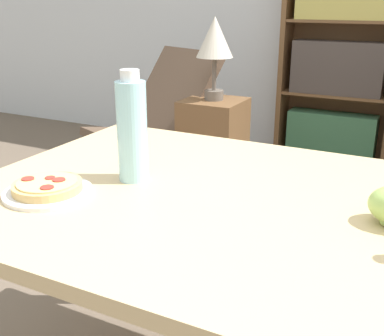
{
  "coord_description": "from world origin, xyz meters",
  "views": [
    {
      "loc": [
        0.61,
        -1.07,
        1.19
      ],
      "look_at": [
        0.1,
        -0.09,
        0.8
      ],
      "focal_mm": 45.0,
      "sensor_mm": 36.0,
      "label": 1
    }
  ],
  "objects": [
    {
      "name": "bookshelf",
      "position": [
        -0.03,
        2.47,
        0.74
      ],
      "size": [
        0.81,
        0.25,
        1.57
      ],
      "color": "brown",
      "rests_on": "ground_plane"
    },
    {
      "name": "drink_bottle",
      "position": [
        -0.07,
        -0.08,
        0.87
      ],
      "size": [
        0.08,
        0.08,
        0.29
      ],
      "color": "#A3DBEA",
      "rests_on": "dining_table"
    },
    {
      "name": "pizza_on_plate",
      "position": [
        -0.2,
        -0.27,
        0.75
      ],
      "size": [
        0.22,
        0.22,
        0.04
      ],
      "color": "white",
      "rests_on": "dining_table"
    },
    {
      "name": "dining_table",
      "position": [
        0.12,
        -0.08,
        0.64
      ],
      "size": [
        1.15,
        0.94,
        0.74
      ],
      "color": "#D1B27F",
      "rests_on": "ground_plane"
    },
    {
      "name": "side_table",
      "position": [
        -0.54,
        1.45,
        0.31
      ],
      "size": [
        0.34,
        0.34,
        0.63
      ],
      "color": "brown",
      "rests_on": "ground_plane"
    },
    {
      "name": "table_lamp",
      "position": [
        -0.54,
        1.45,
        0.96
      ],
      "size": [
        0.21,
        0.21,
        0.47
      ],
      "color": "#665B51",
      "rests_on": "side_table"
    },
    {
      "name": "lounge_chair_near",
      "position": [
        -0.96,
        1.45,
        0.29
      ],
      "size": [
        0.79,
        0.92,
        0.88
      ],
      "rotation": [
        0.0,
        0.0,
        -0.4
      ],
      "color": "black",
      "rests_on": "ground_plane"
    }
  ]
}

